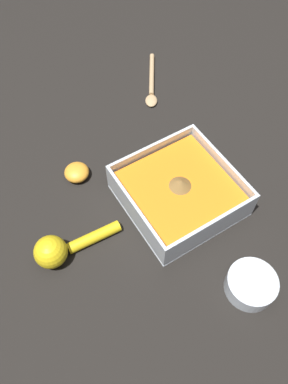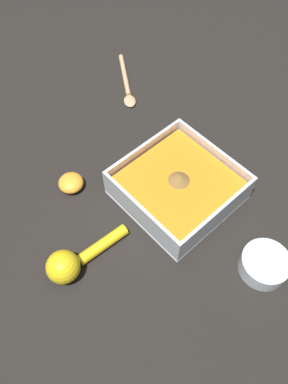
{
  "view_description": "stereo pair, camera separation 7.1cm",
  "coord_description": "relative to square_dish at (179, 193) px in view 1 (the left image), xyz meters",
  "views": [
    {
      "loc": [
        0.27,
        -0.25,
        0.63
      ],
      "look_at": [
        -0.06,
        -0.04,
        0.03
      ],
      "focal_mm": 35.0,
      "sensor_mm": 36.0,
      "label": 1
    },
    {
      "loc": [
        0.23,
        -0.3,
        0.63
      ],
      "look_at": [
        -0.06,
        -0.04,
        0.03
      ],
      "focal_mm": 35.0,
      "sensor_mm": 36.0,
      "label": 2
    }
  ],
  "objects": [
    {
      "name": "ground_plane",
      "position": [
        0.03,
        -0.02,
        -0.03
      ],
      "size": [
        4.0,
        4.0,
        0.0
      ],
      "primitive_type": "plane",
      "color": "black"
    },
    {
      "name": "square_dish",
      "position": [
        0.0,
        0.0,
        0.0
      ],
      "size": [
        0.2,
        0.2,
        0.07
      ],
      "color": "silver",
      "rests_on": "ground_plane"
    },
    {
      "name": "spice_bowl",
      "position": [
        0.21,
        0.0,
        -0.01
      ],
      "size": [
        0.09,
        0.09,
        0.03
      ],
      "color": "silver",
      "rests_on": "ground_plane"
    },
    {
      "name": "lemon_squeezer",
      "position": [
        -0.01,
        -0.24,
        -0.0
      ],
      "size": [
        0.06,
        0.16,
        0.06
      ],
      "rotation": [
        0.0,
        0.0,
        4.65
      ],
      "color": "yellow",
      "rests_on": "ground_plane"
    },
    {
      "name": "lemon_half",
      "position": [
        -0.16,
        -0.14,
        -0.01
      ],
      "size": [
        0.05,
        0.05,
        0.03
      ],
      "color": "orange",
      "rests_on": "ground_plane"
    },
    {
      "name": "wooden_spoon",
      "position": [
        -0.31,
        0.14,
        -0.02
      ],
      "size": [
        0.17,
        0.12,
        0.01
      ],
      "rotation": [
        0.0,
        0.0,
        5.7
      ],
      "color": "tan",
      "rests_on": "ground_plane"
    }
  ]
}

